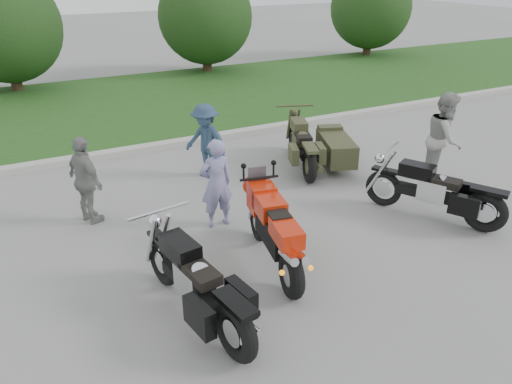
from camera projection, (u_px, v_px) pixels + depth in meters
name	position (u px, v px, depth m)	size (l,w,h in m)	color
ground	(301.00, 268.00, 7.52)	(80.00, 80.00, 0.00)	gray
curb	(173.00, 144.00, 12.31)	(60.00, 0.30, 0.15)	#ADAAA2
grass_strip	(130.00, 104.00, 15.65)	(60.00, 8.00, 0.14)	#346322
tree_mid_left	(5.00, 27.00, 16.20)	(3.60, 3.60, 4.00)	#3F2B1C
tree_mid_right	(205.00, 16.00, 19.10)	(3.60, 3.60, 4.00)	#3F2B1C
tree_far_right	(371.00, 8.00, 22.41)	(3.60, 3.60, 4.00)	#3F2B1C
sportbike_red	(275.00, 230.00, 7.30)	(0.69, 2.27, 1.08)	black
cruiser_left	(200.00, 288.00, 6.23)	(0.68, 2.57, 0.99)	black
cruiser_right	(439.00, 194.00, 8.74)	(1.34, 2.27, 0.96)	black
cruiser_sidecar	(322.00, 148.00, 10.96)	(1.74, 2.41, 0.97)	black
person_stripe	(216.00, 183.00, 8.42)	(0.58, 0.38, 1.58)	#8685B4
person_grey	(444.00, 139.00, 10.03)	(0.92, 0.71, 1.88)	#999994
person_denim	(206.00, 141.00, 10.35)	(1.02, 0.59, 1.58)	navy
person_back	(86.00, 181.00, 8.53)	(0.92, 0.38, 1.57)	gray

